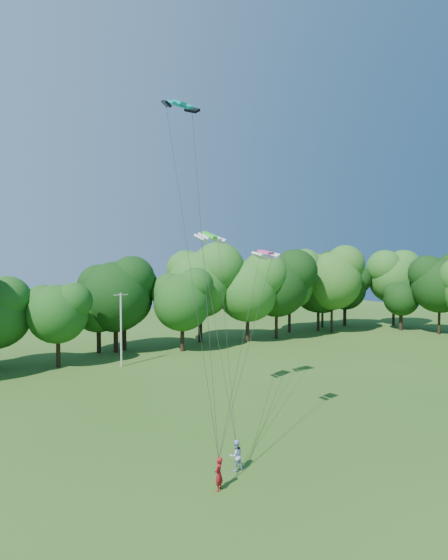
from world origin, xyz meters
TOP-DOWN VIEW (x-y plane):
  - ground at (0.00, 0.00)m, footprint 160.00×160.00m
  - utility_pole at (-1.25, 30.89)m, footprint 1.53×0.23m
  - kite_flyer_left at (-5.53, 4.66)m, footprint 0.70×0.66m
  - kite_flyer_right at (-3.74, 5.85)m, footprint 0.81×0.64m
  - kite_teal at (-3.14, 13.42)m, footprint 2.54×1.26m
  - kite_green at (0.52, 15.74)m, footprint 2.81×1.94m
  - kite_pink at (0.31, 8.56)m, footprint 1.97×1.28m
  - tree_back_center at (0.52, 37.99)m, footprint 9.25×9.25m
  - tree_back_east at (33.08, 34.34)m, footprint 9.70×9.70m

SIDE VIEW (x-z plane):
  - ground at x=0.00m, z-range 0.00..0.00m
  - kite_flyer_left at x=-5.53m, z-range 0.00..1.61m
  - kite_flyer_right at x=-3.74m, z-range 0.00..1.62m
  - utility_pole at x=-1.25m, z-range 0.12..7.80m
  - tree_back_center at x=0.52m, z-range 1.68..15.13m
  - tree_back_east at x=33.08m, z-range 1.75..15.86m
  - kite_pink at x=0.31m, z-range 11.41..11.73m
  - kite_green at x=0.52m, z-range 12.69..13.28m
  - kite_teal at x=-3.14m, z-range 21.16..21.75m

